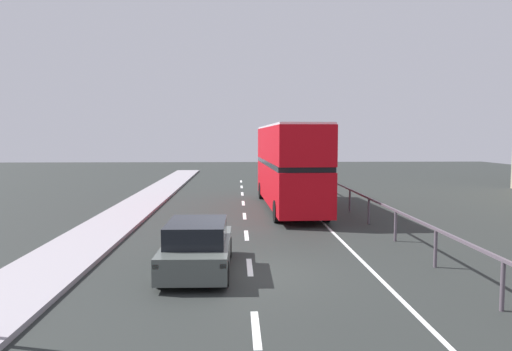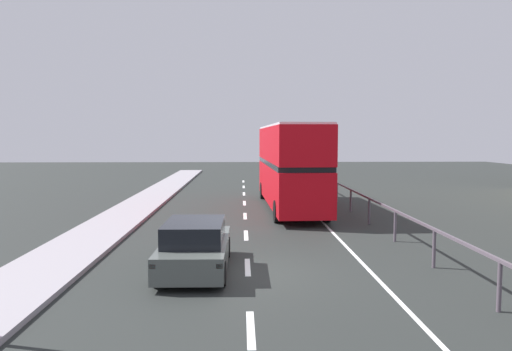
# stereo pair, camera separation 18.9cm
# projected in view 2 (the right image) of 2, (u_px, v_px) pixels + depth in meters

# --- Properties ---
(ground_plane) EXTENTS (75.86, 120.00, 0.10)m
(ground_plane) POSITION_uv_depth(u_px,v_px,m) (248.00, 274.00, 13.41)
(ground_plane) COLOR #252827
(near_sidewalk_kerb) EXTENTS (2.38, 80.00, 0.14)m
(near_sidewalk_kerb) POSITION_uv_depth(u_px,v_px,m) (41.00, 271.00, 13.22)
(near_sidewalk_kerb) COLOR gray
(near_sidewalk_kerb) RESTS_ON ground
(lane_paint_markings) EXTENTS (3.59, 46.00, 0.01)m
(lane_paint_markings) POSITION_uv_depth(u_px,v_px,m) (294.00, 220.00, 21.83)
(lane_paint_markings) COLOR silver
(lane_paint_markings) RESTS_ON ground
(bridge_side_railing) EXTENTS (0.10, 42.00, 1.16)m
(bridge_side_railing) POSITION_uv_depth(u_px,v_px,m) (359.00, 198.00, 22.47)
(bridge_side_railing) COLOR #554A54
(bridge_side_railing) RESTS_ON ground
(double_decker_bus_red) EXTENTS (2.78, 11.38, 4.40)m
(double_decker_bus_red) POSITION_uv_depth(u_px,v_px,m) (290.00, 164.00, 25.06)
(double_decker_bus_red) COLOR red
(double_decker_bus_red) RESTS_ON ground
(hatchback_car_near) EXTENTS (1.89, 4.35, 1.44)m
(hatchback_car_near) POSITION_uv_depth(u_px,v_px,m) (195.00, 247.00, 13.48)
(hatchback_car_near) COLOR #4A504D
(hatchback_car_near) RESTS_ON ground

